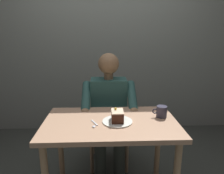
% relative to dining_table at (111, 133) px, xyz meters
% --- Properties ---
extents(cafe_rear_panel, '(6.40, 0.12, 3.00)m').
position_rel_dining_table_xyz_m(cafe_rear_panel, '(0.00, -1.51, 0.86)').
color(cafe_rear_panel, gray).
rests_on(cafe_rear_panel, ground).
extents(dining_table, '(1.04, 0.63, 0.75)m').
position_rel_dining_table_xyz_m(dining_table, '(0.00, 0.00, 0.00)').
color(dining_table, tan).
rests_on(dining_table, ground).
extents(chair, '(0.42, 0.42, 0.91)m').
position_rel_dining_table_xyz_m(chair, '(0.00, -0.63, -0.14)').
color(chair, tan).
rests_on(chair, ground).
extents(seated_person, '(0.53, 0.58, 1.23)m').
position_rel_dining_table_xyz_m(seated_person, '(-0.00, -0.46, 0.00)').
color(seated_person, '#27504C').
rests_on(seated_person, ground).
extents(dessert_plate, '(0.23, 0.23, 0.01)m').
position_rel_dining_table_xyz_m(dessert_plate, '(-0.05, 0.02, 0.11)').
color(dessert_plate, white).
rests_on(dessert_plate, dining_table).
extents(cake_slice, '(0.09, 0.13, 0.10)m').
position_rel_dining_table_xyz_m(cake_slice, '(-0.05, 0.02, 0.16)').
color(cake_slice, '#482416').
rests_on(cake_slice, dessert_plate).
extents(coffee_cup, '(0.12, 0.08, 0.09)m').
position_rel_dining_table_xyz_m(coffee_cup, '(-0.42, -0.07, 0.15)').
color(coffee_cup, '#333244').
rests_on(coffee_cup, dining_table).
extents(dessert_spoon, '(0.06, 0.14, 0.01)m').
position_rel_dining_table_xyz_m(dessert_spoon, '(0.12, 0.07, 0.11)').
color(dessert_spoon, silver).
rests_on(dessert_spoon, dining_table).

